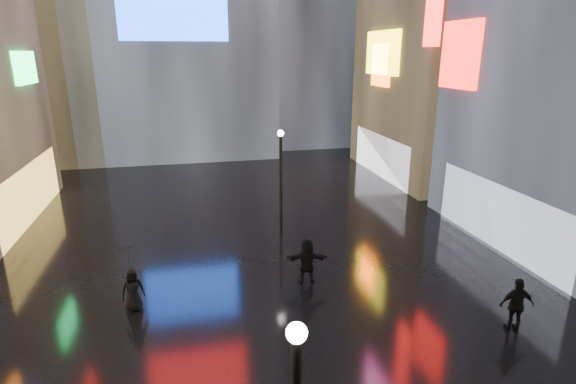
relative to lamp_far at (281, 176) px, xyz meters
name	(u,v)px	position (x,y,z in m)	size (l,w,h in m)	color
ground	(251,243)	(-1.71, -1.00, -2.94)	(140.00, 140.00, 0.00)	black
lamp_far	(281,176)	(0.00, 0.00, 0.00)	(0.30, 0.30, 5.20)	black
pedestrian_3	(517,305)	(5.68, -9.86, -2.02)	(1.09, 0.45, 1.85)	black
pedestrian_4	(133,290)	(-6.55, -5.85, -2.14)	(0.78, 0.51, 1.60)	black
pedestrian_5	(307,261)	(-0.08, -5.25, -2.03)	(1.69, 0.54, 1.82)	black
umbrella_2	(129,257)	(-6.55, -5.85, -0.88)	(1.01, 1.03, 0.92)	black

